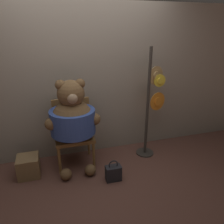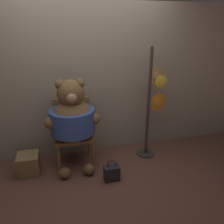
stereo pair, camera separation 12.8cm
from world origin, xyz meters
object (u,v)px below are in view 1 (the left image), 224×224
at_px(chair, 73,130).
at_px(handbag_on_ground, 113,173).
at_px(teddy_bear, 73,119).
at_px(hat_display_rack, 152,105).

xyz_separation_m(chair, handbag_on_ground, (0.43, -0.61, -0.41)).
bearing_deg(chair, teddy_bear, -93.96).
distance_m(chair, teddy_bear, 0.28).
distance_m(hat_display_rack, handbag_on_ground, 1.15).
bearing_deg(chair, hat_display_rack, -4.54).
height_order(hat_display_rack, handbag_on_ground, hat_display_rack).
bearing_deg(teddy_bear, hat_display_rack, 2.93).
bearing_deg(handbag_on_ground, chair, 125.11).
xyz_separation_m(teddy_bear, hat_display_rack, (1.19, 0.06, 0.06)).
xyz_separation_m(chair, hat_display_rack, (1.18, -0.09, 0.30)).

